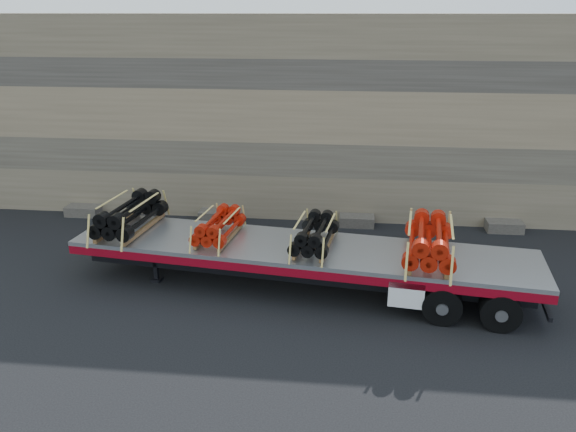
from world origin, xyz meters
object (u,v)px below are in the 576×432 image
bundle_midfront (219,227)px  bundle_rear (429,242)px  bundle_midrear (315,235)px  bundle_front (130,216)px  trailer (300,267)px

bundle_midfront → bundle_rear: 5.56m
bundle_midfront → bundle_midrear: bearing=0.0°
bundle_front → bundle_rear: (8.14, -1.03, 0.01)m
bundle_front → bundle_midrear: size_ratio=1.21×
bundle_rear → bundle_midrear: bearing=180.0°
bundle_midfront → trailer: bearing=0.0°
bundle_front → bundle_midfront: bearing=0.0°
trailer → bundle_rear: (3.27, -0.41, 1.05)m
trailer → bundle_front: bearing=-180.0°
bundle_front → bundle_rear: size_ratio=0.98×
bundle_midrear → bundle_rear: 2.91m
bundle_front → bundle_rear: 8.20m
trailer → bundle_rear: bundle_rear is taller
bundle_front → bundle_rear: bearing=0.0°
bundle_midrear → bundle_rear: bearing=0.0°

